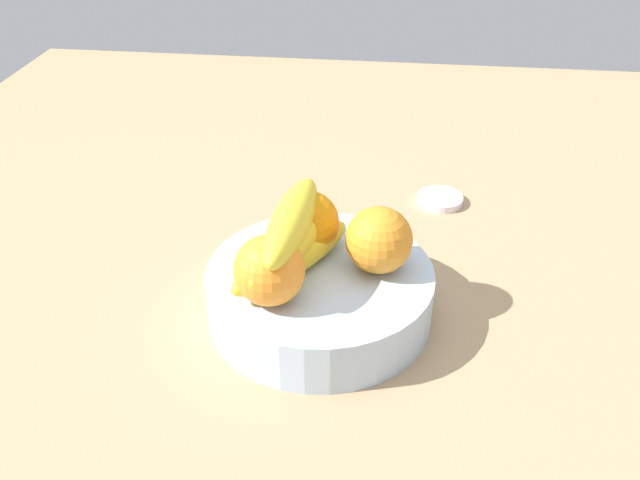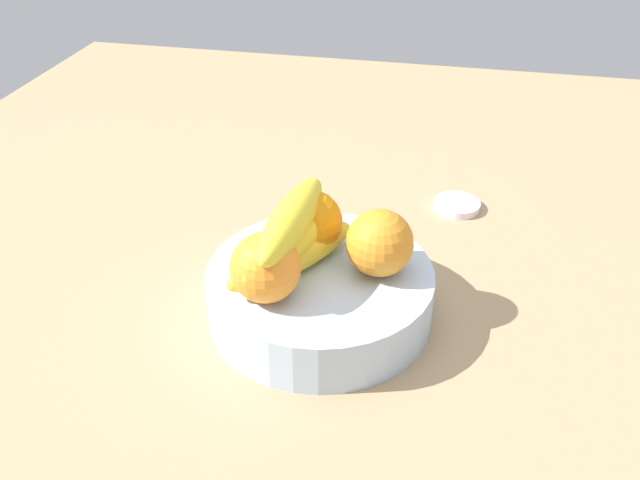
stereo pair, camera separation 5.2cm
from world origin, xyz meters
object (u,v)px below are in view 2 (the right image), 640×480
Objects in this scene: orange_center at (265,267)px; jar_lid at (457,205)px; orange_front_left at (380,243)px; banana_bunch at (293,238)px; fruit_bowl at (320,293)px; orange_front_right at (310,222)px.

orange_center reaches higher than jar_lid.
banana_bunch is (-1.87, 8.87, 0.60)cm from orange_front_left.
banana_bunch reaches higher than fruit_bowl.
orange_front_right is 9.54cm from orange_center.
orange_front_right is 4.48cm from banana_bunch.
orange_center is at bearing 122.71° from orange_front_left.
orange_front_left is at bearing -78.08° from banana_bunch.
orange_front_left is 12.46cm from orange_center.
fruit_bowl is at bearing 152.30° from jar_lid.
jar_lid is (27.14, -16.76, -9.61)cm from banana_bunch.
banana_bunch is 2.73× the size of jar_lid.
fruit_bowl is 3.43× the size of orange_center.
orange_front_left is at bearing 162.66° from jar_lid.
orange_front_right is at bearing -10.98° from banana_bunch.
orange_center is at bearing 140.75° from fruit_bowl.
orange_center is at bearing 165.07° from orange_front_right.
orange_center is at bearing 161.65° from banana_bunch.
jar_lid is (22.79, -15.91, -9.01)cm from orange_front_right.
orange_front_left is 9.09cm from banana_bunch.
jar_lid is at bearing -34.93° from orange_front_right.
orange_front_left reaches higher than jar_lid.
orange_front_left is at bearing -57.29° from orange_center.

